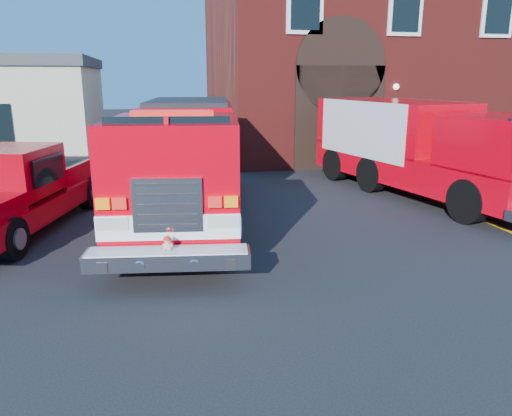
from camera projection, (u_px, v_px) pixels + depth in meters
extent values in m
plane|color=black|center=(244.00, 254.00, 10.43)|extent=(100.00, 100.00, 0.00)
cube|color=yellow|center=(487.00, 222.00, 12.68)|extent=(0.12, 3.00, 0.01)
cube|color=yellow|center=(425.00, 195.00, 15.52)|extent=(0.12, 3.00, 0.01)
cube|color=yellow|center=(382.00, 177.00, 18.36)|extent=(0.12, 3.00, 0.01)
cube|color=maroon|center=(371.00, 68.00, 24.46)|extent=(15.00, 10.00, 8.00)
cube|color=black|center=(339.00, 118.00, 19.52)|extent=(3.60, 0.12, 4.00)
cylinder|color=black|center=(341.00, 65.00, 19.01)|extent=(3.60, 0.12, 3.60)
cube|color=black|center=(305.00, 8.00, 18.17)|extent=(1.40, 0.10, 1.80)
cube|color=black|center=(406.00, 11.00, 18.97)|extent=(1.40, 0.10, 1.80)
cube|color=black|center=(498.00, 14.00, 19.78)|extent=(1.40, 0.10, 1.80)
cylinder|color=black|center=(121.00, 233.00, 9.98)|extent=(0.50, 1.14, 1.10)
cylinder|color=black|center=(231.00, 231.00, 10.13)|extent=(0.50, 1.14, 1.10)
cube|color=red|center=(186.00, 184.00, 13.07)|extent=(3.74, 9.27, 0.90)
cube|color=red|center=(190.00, 131.00, 14.99)|extent=(3.09, 4.71, 1.60)
cube|color=red|center=(174.00, 156.00, 9.96)|extent=(2.92, 3.52, 1.50)
cube|color=black|center=(167.00, 144.00, 8.65)|extent=(2.19, 0.39, 0.94)
cube|color=red|center=(173.00, 114.00, 9.75)|extent=(1.63, 0.56, 0.14)
cube|color=white|center=(169.00, 228.00, 8.65)|extent=(2.48, 0.41, 0.44)
cube|color=silver|center=(167.00, 205.00, 8.54)|extent=(1.20, 0.23, 0.94)
cube|color=silver|center=(168.00, 259.00, 8.50)|extent=(2.85, 0.94, 0.28)
cube|color=#B7B7BF|center=(147.00, 131.00, 14.91)|extent=(0.54, 3.57, 1.30)
cube|color=#B7B7BF|center=(232.00, 131.00, 15.08)|extent=(0.54, 3.57, 1.30)
sphere|color=beige|center=(168.00, 246.00, 8.45)|extent=(0.17, 0.17, 0.15)
sphere|color=beige|center=(167.00, 240.00, 8.41)|extent=(0.13, 0.13, 0.12)
sphere|color=beige|center=(165.00, 238.00, 8.41)|extent=(0.05, 0.05, 0.05)
sphere|color=beige|center=(170.00, 238.00, 8.42)|extent=(0.05, 0.05, 0.05)
ellipsoid|color=red|center=(167.00, 238.00, 8.41)|extent=(0.14, 0.14, 0.07)
cylinder|color=red|center=(167.00, 239.00, 8.40)|extent=(0.16, 0.16, 0.01)
cylinder|color=black|center=(12.00, 239.00, 9.99)|extent=(0.53, 0.93, 0.88)
cube|color=#9F000C|center=(16.00, 205.00, 11.96)|extent=(3.71, 6.42, 0.50)
cube|color=#9F000C|center=(4.00, 171.00, 11.42)|extent=(2.47, 2.44, 1.10)
cube|color=#9F000C|center=(48.00, 173.00, 13.55)|extent=(2.56, 2.76, 0.61)
cylinder|color=black|center=(468.00, 201.00, 12.46)|extent=(0.60, 1.19, 1.14)
cube|color=red|center=(423.00, 167.00, 15.38)|extent=(4.31, 8.62, 0.93)
cube|color=red|center=(392.00, 124.00, 16.44)|extent=(3.64, 5.60, 1.55)
cube|color=red|center=(507.00, 143.00, 12.57)|extent=(3.06, 2.98, 1.34)
cube|color=#B7B7BF|center=(360.00, 129.00, 15.94)|extent=(0.98, 4.24, 1.75)
cube|color=#B7B7BF|center=(423.00, 126.00, 16.99)|extent=(0.98, 4.24, 1.75)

